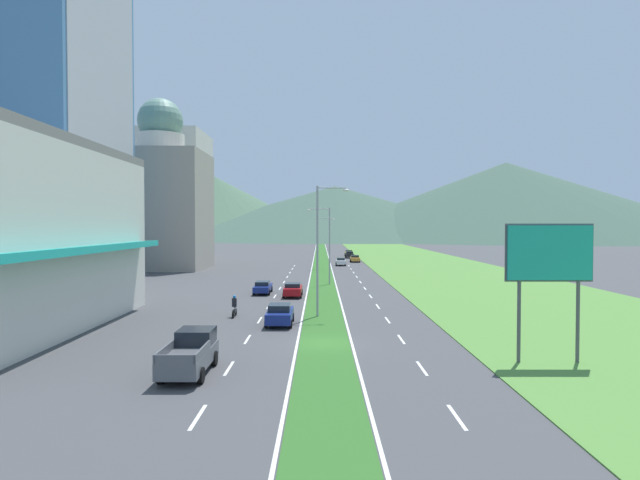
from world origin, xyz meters
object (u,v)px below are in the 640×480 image
object	(u,v)px
street_lamp_near	(319,243)
car_6	(292,290)
car_0	(349,255)
pickup_truck_0	(190,353)
billboard_roadside	(548,259)
motorcycle_rider	(234,308)
street_lamp_far	(319,239)
car_4	(262,287)
car_3	(348,253)
car_5	(340,262)
street_lamp_mid	(326,241)
car_2	(279,314)
car_1	(354,258)

from	to	relation	value
street_lamp_near	car_6	bearing A→B (deg)	103.13
street_lamp_near	car_0	world-z (taller)	street_lamp_near
pickup_truck_0	billboard_roadside	bearing A→B (deg)	-84.69
car_6	pickup_truck_0	distance (m)	29.17
pickup_truck_0	motorcycle_rider	size ratio (longest dim) A/B	2.70
street_lamp_far	car_4	distance (m)	33.84
car_3	car_4	bearing A→B (deg)	-10.51
street_lamp_far	car_5	bearing A→B (deg)	64.62
pickup_truck_0	car_3	bearing A→B (deg)	-7.55
street_lamp_mid	motorcycle_rider	bearing A→B (deg)	-108.53
street_lamp_mid	street_lamp_far	size ratio (longest dim) A/B	1.09
car_4	street_lamp_mid	bearing A→B (deg)	-39.19
street_lamp_near	car_2	world-z (taller)	street_lamp_near
car_1	motorcycle_rider	bearing A→B (deg)	-12.29
car_2	pickup_truck_0	xyz separation A→B (m)	(-3.59, -13.07, 0.17)
car_3	motorcycle_rider	world-z (taller)	motorcycle_rider
car_5	car_0	bearing A→B (deg)	172.76
street_lamp_far	pickup_truck_0	xyz separation A→B (m)	(-6.64, -64.41, -4.21)
street_lamp_near	car_3	xyz separation A→B (m)	(7.13, 87.89, -5.35)
billboard_roadside	car_0	world-z (taller)	billboard_roadside
car_0	motorcycle_rider	distance (m)	80.64
car_2	car_6	size ratio (longest dim) A/B	1.02
car_5	car_6	xyz separation A→B (m)	(-6.80, -43.79, 0.02)
street_lamp_near	car_3	bearing A→B (deg)	85.36
car_0	car_1	bearing A→B (deg)	1.46
car_2	pickup_truck_0	world-z (taller)	pickup_truck_0
street_lamp_far	pickup_truck_0	size ratio (longest dim) A/B	1.66
car_3	pickup_truck_0	bearing A→B (deg)	-7.55
car_0	car_3	world-z (taller)	car_0
car_1	car_6	bearing A→B (deg)	-10.74
car_2	car_5	size ratio (longest dim) A/B	1.11
motorcycle_rider	street_lamp_near	bearing A→B (deg)	-91.09
car_0	car_1	xyz separation A→B (m)	(0.35, -13.75, -0.05)
car_0	motorcycle_rider	world-z (taller)	motorcycle_rider
car_0	motorcycle_rider	size ratio (longest dim) A/B	2.19
street_lamp_near	street_lamp_mid	world-z (taller)	street_lamp_near
car_3	motorcycle_rider	distance (m)	88.90
pickup_truck_0	motorcycle_rider	xyz separation A→B (m)	(-0.42, 16.56, -0.24)
car_3	pickup_truck_0	world-z (taller)	pickup_truck_0
car_1	car_5	size ratio (longest dim) A/B	1.13
billboard_roadside	car_3	bearing A→B (deg)	92.98
street_lamp_near	car_1	bearing A→B (deg)	83.76
street_lamp_far	car_0	bearing A→B (deg)	77.68
street_lamp_mid	motorcycle_rider	world-z (taller)	street_lamp_mid
pickup_truck_0	street_lamp_far	bearing A→B (deg)	-5.88
car_1	billboard_roadside	bearing A→B (deg)	3.75
billboard_roadside	car_0	xyz separation A→B (m)	(-5.63, 94.20, -4.92)
car_4	car_3	bearing A→B (deg)	-10.51
car_6	street_lamp_mid	bearing A→B (deg)	-18.31
street_lamp_mid	car_4	size ratio (longest dim) A/B	2.06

